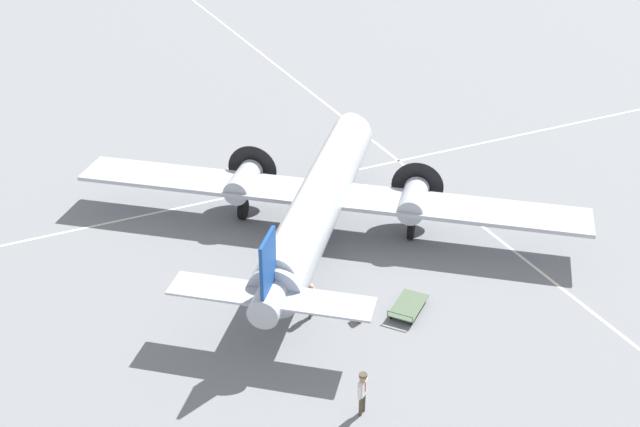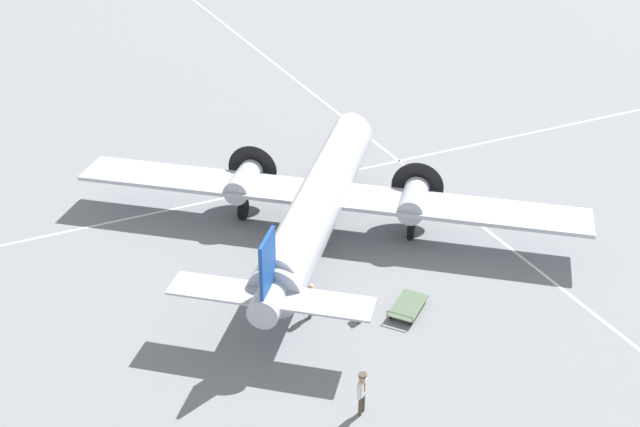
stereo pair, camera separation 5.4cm
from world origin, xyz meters
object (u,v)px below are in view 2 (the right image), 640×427
(airliner_main, at_px, (322,195))
(passenger_boarding, at_px, (311,297))
(crew_foreground, at_px, (362,389))
(suitcase_near_door, at_px, (358,316))
(baggage_cart, at_px, (408,306))

(airliner_main, relative_size, passenger_boarding, 12.85)
(airliner_main, xyz_separation_m, crew_foreground, (-12.01, 4.04, -1.22))
(suitcase_near_door, xyz_separation_m, baggage_cart, (-0.31, -2.30, 0.01))
(baggage_cart, bearing_deg, airliner_main, 56.02)
(suitcase_near_door, relative_size, baggage_cart, 0.24)
(passenger_boarding, distance_m, baggage_cart, 4.31)
(crew_foreground, relative_size, suitcase_near_door, 3.15)
(airliner_main, xyz_separation_m, passenger_boarding, (-5.91, 3.30, -1.33))
(airliner_main, bearing_deg, suitcase_near_door, -154.54)
(crew_foreground, distance_m, baggage_cart, 6.72)
(airliner_main, bearing_deg, crew_foreground, -160.27)
(passenger_boarding, height_order, suitcase_near_door, passenger_boarding)
(airliner_main, xyz_separation_m, suitcase_near_door, (-7.02, 1.60, -2.10))
(passenger_boarding, bearing_deg, airliner_main, 18.31)
(airliner_main, xyz_separation_m, baggage_cart, (-7.33, -0.70, -2.10))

